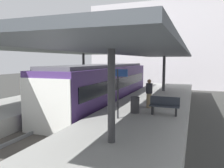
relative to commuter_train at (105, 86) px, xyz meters
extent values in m
plane|color=#383835|center=(0.00, -3.81, -1.73)|extent=(80.00, 80.00, 0.00)
cube|color=#9E9E99|center=(-3.80, -3.81, -1.23)|extent=(4.40, 28.00, 1.00)
cube|color=#9E9E99|center=(3.80, -3.81, -1.23)|extent=(4.40, 28.00, 1.00)
cube|color=#4C4742|center=(0.00, -3.81, -1.63)|extent=(3.20, 28.00, 0.20)
cube|color=slate|center=(-0.72, -3.81, -1.46)|extent=(0.08, 28.00, 0.14)
cube|color=slate|center=(0.72, -3.81, -1.46)|extent=(0.08, 28.00, 0.14)
cube|color=#472D6B|center=(0.00, 0.03, -0.08)|extent=(2.70, 14.06, 2.90)
cube|color=silver|center=(0.00, -7.03, -0.23)|extent=(2.65, 0.08, 2.60)
cube|color=black|center=(-1.37, 0.03, 0.27)|extent=(0.04, 12.94, 0.76)
cube|color=black|center=(1.37, 0.03, 0.27)|extent=(0.04, 12.94, 0.76)
cube|color=#515156|center=(0.00, 0.03, 1.47)|extent=(2.16, 13.36, 0.20)
cylinder|color=#333335|center=(-3.80, 3.89, 0.89)|extent=(0.24, 0.24, 3.24)
cube|color=slate|center=(-3.80, -2.41, 2.60)|extent=(4.18, 21.00, 0.16)
cylinder|color=#333335|center=(3.80, -8.71, 0.74)|extent=(0.24, 0.24, 2.95)
cylinder|color=#333335|center=(3.80, 3.89, 0.74)|extent=(0.24, 0.24, 2.95)
cube|color=#3D4247|center=(3.80, -2.41, 2.30)|extent=(4.18, 21.00, 0.16)
cube|color=black|center=(4.37, -4.55, -0.53)|extent=(0.08, 0.32, 0.40)
cube|color=black|center=(5.47, -4.55, -0.53)|extent=(0.08, 0.32, 0.40)
cube|color=#2D333D|center=(4.92, -4.55, -0.30)|extent=(1.40, 0.40, 0.06)
cube|color=#2D333D|center=(4.92, -4.37, -0.07)|extent=(1.40, 0.06, 0.40)
cylinder|color=#262628|center=(3.05, -5.90, 0.37)|extent=(0.08, 0.08, 2.20)
cube|color=navy|center=(3.05, -5.90, 1.32)|extent=(0.90, 0.06, 0.32)
cylinder|color=#2D2D30|center=(3.50, -4.61, -0.33)|extent=(0.44, 0.44, 0.80)
cylinder|color=#7A337A|center=(-4.57, -0.01, -0.30)|extent=(0.28, 0.28, 0.85)
cylinder|color=#386B3D|center=(-4.57, -0.01, 0.41)|extent=(0.36, 0.36, 0.57)
sphere|color=#936B4C|center=(-4.57, -0.01, 0.81)|extent=(0.22, 0.22, 0.22)
cylinder|color=#998460|center=(3.91, -3.13, -0.33)|extent=(0.28, 0.28, 0.79)
cylinder|color=#232328|center=(3.91, -3.13, 0.34)|extent=(0.36, 0.36, 0.55)
sphere|color=#936B4C|center=(3.91, -3.13, 0.73)|extent=(0.22, 0.22, 0.22)
cube|color=#B7B2B7|center=(1.58, 16.19, 3.77)|extent=(18.00, 6.00, 11.00)
camera|label=1|loc=(6.19, -15.08, 1.87)|focal=35.42mm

